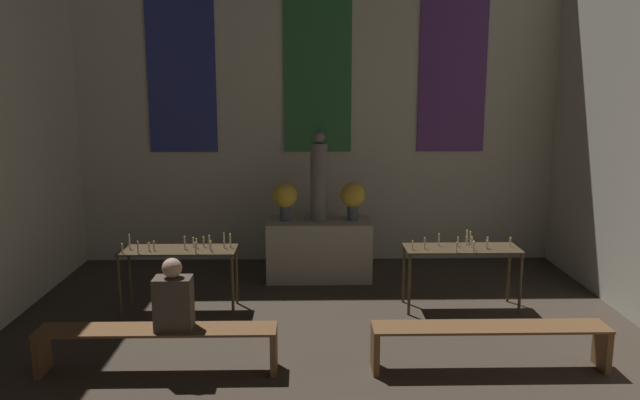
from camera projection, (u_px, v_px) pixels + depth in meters
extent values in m
cube|color=beige|center=(318.00, 87.00, 9.62)|extent=(7.64, 0.12, 5.46)
cube|color=navy|center=(181.00, 51.00, 9.40)|extent=(1.04, 0.03, 3.06)
cube|color=#33723F|center=(318.00, 51.00, 9.44)|extent=(1.04, 0.03, 3.06)
cube|color=#60337F|center=(454.00, 51.00, 9.48)|extent=(1.04, 0.03, 3.06)
cube|color=#ADA38E|center=(319.00, 249.00, 9.04)|extent=(1.49, 0.74, 0.86)
cylinder|color=slate|center=(319.00, 182.00, 8.85)|extent=(0.24, 0.24, 1.11)
sphere|color=slate|center=(319.00, 137.00, 8.74)|extent=(0.17, 0.17, 0.17)
cylinder|color=#4C5666|center=(285.00, 212.00, 8.92)|extent=(0.16, 0.16, 0.24)
sphere|color=gold|center=(285.00, 195.00, 8.88)|extent=(0.36, 0.36, 0.36)
cylinder|color=#4C5666|center=(353.00, 212.00, 8.94)|extent=(0.16, 0.16, 0.24)
sphere|color=gold|center=(353.00, 195.00, 8.90)|extent=(0.36, 0.36, 0.36)
cube|color=#473823|center=(178.00, 250.00, 7.67)|extent=(1.42, 0.51, 0.02)
cylinder|color=#473823|center=(119.00, 287.00, 7.51)|extent=(0.04, 0.04, 0.77)
cylinder|color=#473823|center=(233.00, 286.00, 7.53)|extent=(0.04, 0.04, 0.77)
cylinder|color=#473823|center=(130.00, 275.00, 7.95)|extent=(0.04, 0.04, 0.77)
cylinder|color=#473823|center=(237.00, 275.00, 7.97)|extent=(0.04, 0.04, 0.77)
cylinder|color=silver|center=(224.00, 241.00, 7.70)|extent=(0.02, 0.02, 0.17)
sphere|color=#F9CC4C|center=(224.00, 233.00, 7.68)|extent=(0.02, 0.02, 0.02)
cylinder|color=silver|center=(204.00, 243.00, 7.75)|extent=(0.02, 0.02, 0.12)
sphere|color=#F9CC4C|center=(204.00, 237.00, 7.74)|extent=(0.02, 0.02, 0.02)
cylinder|color=silver|center=(193.00, 243.00, 7.76)|extent=(0.02, 0.02, 0.10)
sphere|color=#F9CC4C|center=(193.00, 238.00, 7.74)|extent=(0.02, 0.02, 0.02)
cylinder|color=silver|center=(154.00, 247.00, 7.58)|extent=(0.02, 0.02, 0.10)
sphere|color=#F9CC4C|center=(154.00, 241.00, 7.57)|extent=(0.02, 0.02, 0.02)
cylinder|color=silver|center=(197.00, 244.00, 7.70)|extent=(0.02, 0.02, 0.10)
sphere|color=#F9CC4C|center=(196.00, 239.00, 7.69)|extent=(0.02, 0.02, 0.02)
cylinder|color=silver|center=(130.00, 242.00, 7.65)|extent=(0.02, 0.02, 0.17)
sphere|color=#F9CC4C|center=(129.00, 235.00, 7.63)|extent=(0.02, 0.02, 0.02)
cylinder|color=silver|center=(211.00, 247.00, 7.54)|extent=(0.02, 0.02, 0.12)
sphere|color=#F9CC4C|center=(211.00, 241.00, 7.52)|extent=(0.02, 0.02, 0.02)
cylinder|color=silver|center=(185.00, 244.00, 7.64)|extent=(0.02, 0.02, 0.14)
sphere|color=#F9CC4C|center=(184.00, 237.00, 7.63)|extent=(0.02, 0.02, 0.02)
cylinder|color=silver|center=(122.00, 249.00, 7.46)|extent=(0.02, 0.02, 0.10)
sphere|color=#F9CC4C|center=(122.00, 244.00, 7.45)|extent=(0.02, 0.02, 0.02)
cylinder|color=silver|center=(209.00, 243.00, 7.67)|extent=(0.02, 0.02, 0.15)
sphere|color=#F9CC4C|center=(209.00, 236.00, 7.65)|extent=(0.02, 0.02, 0.02)
cylinder|color=silver|center=(230.00, 241.00, 7.72)|extent=(0.02, 0.02, 0.16)
sphere|color=#F9CC4C|center=(230.00, 234.00, 7.70)|extent=(0.02, 0.02, 0.02)
cylinder|color=silver|center=(149.00, 248.00, 7.55)|extent=(0.02, 0.02, 0.09)
sphere|color=#F9CC4C|center=(149.00, 243.00, 7.54)|extent=(0.02, 0.02, 0.02)
cylinder|color=silver|center=(138.00, 248.00, 7.45)|extent=(0.02, 0.02, 0.14)
sphere|color=#F9CC4C|center=(138.00, 242.00, 7.43)|extent=(0.02, 0.02, 0.02)
cylinder|color=silver|center=(196.00, 249.00, 7.45)|extent=(0.02, 0.02, 0.12)
sphere|color=#F9CC4C|center=(196.00, 243.00, 7.44)|extent=(0.02, 0.02, 0.02)
cube|color=#473823|center=(462.00, 248.00, 7.74)|extent=(1.42, 0.51, 0.02)
cylinder|color=#473823|center=(409.00, 285.00, 7.58)|extent=(0.04, 0.04, 0.77)
cylinder|color=#473823|center=(520.00, 284.00, 7.60)|extent=(0.04, 0.04, 0.77)
cylinder|color=#473823|center=(404.00, 274.00, 8.02)|extent=(0.04, 0.04, 0.77)
cylinder|color=#473823|center=(509.00, 273.00, 8.04)|extent=(0.04, 0.04, 0.77)
cylinder|color=silver|center=(474.00, 248.00, 7.53)|extent=(0.02, 0.02, 0.10)
sphere|color=#F9CC4C|center=(474.00, 243.00, 7.52)|extent=(0.02, 0.02, 0.02)
cylinder|color=silver|center=(510.00, 243.00, 7.77)|extent=(0.02, 0.02, 0.10)
sphere|color=#F9CC4C|center=(510.00, 238.00, 7.76)|extent=(0.02, 0.02, 0.02)
cylinder|color=silver|center=(457.00, 248.00, 7.51)|extent=(0.02, 0.02, 0.10)
sphere|color=#F9CC4C|center=(457.00, 243.00, 7.50)|extent=(0.02, 0.02, 0.02)
cylinder|color=silver|center=(458.00, 242.00, 7.79)|extent=(0.02, 0.02, 0.10)
sphere|color=#F9CC4C|center=(458.00, 238.00, 7.78)|extent=(0.02, 0.02, 0.02)
cylinder|color=silver|center=(467.00, 238.00, 7.91)|extent=(0.02, 0.02, 0.16)
sphere|color=#F9CC4C|center=(467.00, 231.00, 7.89)|extent=(0.02, 0.02, 0.02)
cylinder|color=silver|center=(472.00, 243.00, 7.71)|extent=(0.02, 0.02, 0.13)
sphere|color=#F9CC4C|center=(472.00, 237.00, 7.70)|extent=(0.02, 0.02, 0.02)
cylinder|color=silver|center=(466.00, 241.00, 7.86)|extent=(0.02, 0.02, 0.09)
sphere|color=#F9CC4C|center=(467.00, 237.00, 7.85)|extent=(0.02, 0.02, 0.02)
cylinder|color=silver|center=(487.00, 243.00, 7.69)|extent=(0.02, 0.02, 0.12)
sphere|color=#F9CC4C|center=(488.00, 238.00, 7.68)|extent=(0.02, 0.02, 0.02)
cylinder|color=silver|center=(470.00, 239.00, 7.88)|extent=(0.02, 0.02, 0.15)
sphere|color=#F9CC4C|center=(471.00, 232.00, 7.87)|extent=(0.02, 0.02, 0.02)
cylinder|color=silver|center=(439.00, 241.00, 7.80)|extent=(0.02, 0.02, 0.14)
sphere|color=#F9CC4C|center=(439.00, 234.00, 7.78)|extent=(0.02, 0.02, 0.02)
cylinder|color=silver|center=(425.00, 244.00, 7.66)|extent=(0.02, 0.02, 0.12)
sphere|color=#F9CC4C|center=(425.00, 238.00, 7.64)|extent=(0.02, 0.02, 0.02)
cylinder|color=silver|center=(487.00, 245.00, 7.66)|extent=(0.02, 0.02, 0.09)
sphere|color=#F9CC4C|center=(487.00, 241.00, 7.65)|extent=(0.02, 0.02, 0.02)
cylinder|color=silver|center=(474.00, 246.00, 7.62)|extent=(0.02, 0.02, 0.09)
sphere|color=#F9CC4C|center=(474.00, 242.00, 7.61)|extent=(0.02, 0.02, 0.02)
cylinder|color=silver|center=(413.00, 246.00, 7.62)|extent=(0.02, 0.02, 0.09)
sphere|color=#F9CC4C|center=(413.00, 241.00, 7.61)|extent=(0.02, 0.02, 0.02)
cube|color=brown|center=(157.00, 330.00, 6.06)|extent=(2.32, 0.36, 0.03)
cube|color=brown|center=(42.00, 352.00, 6.08)|extent=(0.06, 0.32, 0.43)
cube|color=brown|center=(274.00, 350.00, 6.12)|extent=(0.06, 0.32, 0.43)
cube|color=brown|center=(490.00, 327.00, 6.12)|extent=(2.32, 0.36, 0.03)
cube|color=brown|center=(375.00, 350.00, 6.14)|extent=(0.06, 0.32, 0.43)
cube|color=brown|center=(602.00, 348.00, 6.19)|extent=(0.06, 0.32, 0.43)
cube|color=#4C4238|center=(174.00, 303.00, 6.01)|extent=(0.36, 0.24, 0.52)
sphere|color=tan|center=(172.00, 268.00, 5.95)|extent=(0.19, 0.19, 0.19)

